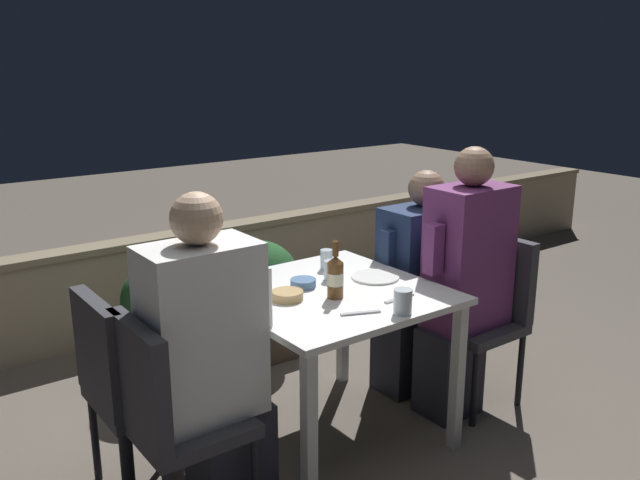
# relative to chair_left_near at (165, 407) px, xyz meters

# --- Properties ---
(ground_plane) EXTENTS (16.00, 16.00, 0.00)m
(ground_plane) POSITION_rel_chair_left_near_xyz_m (0.89, 0.18, -0.53)
(ground_plane) COLOR #665B51
(parapet_wall) EXTENTS (9.00, 0.18, 0.63)m
(parapet_wall) POSITION_rel_chair_left_near_xyz_m (0.89, 1.93, -0.21)
(parapet_wall) COLOR gray
(parapet_wall) RESTS_ON ground_plane
(dining_table) EXTENTS (0.93, 0.93, 0.74)m
(dining_table) POSITION_rel_chair_left_near_xyz_m (0.89, 0.18, 0.12)
(dining_table) COLOR white
(dining_table) RESTS_ON ground_plane
(planter_hedge) EXTENTS (1.07, 0.47, 0.71)m
(planter_hedge) POSITION_rel_chair_left_near_xyz_m (0.81, 1.16, -0.13)
(planter_hedge) COLOR brown
(planter_hedge) RESTS_ON ground_plane
(chair_left_near) EXTENTS (0.42, 0.41, 0.87)m
(chair_left_near) POSITION_rel_chair_left_near_xyz_m (0.00, 0.00, 0.00)
(chair_left_near) COLOR #333338
(chair_left_near) RESTS_ON ground_plane
(person_white_polo) EXTENTS (0.50, 0.26, 1.31)m
(person_white_polo) POSITION_rel_chair_left_near_xyz_m (0.19, 0.00, 0.13)
(person_white_polo) COLOR #282833
(person_white_polo) RESTS_ON ground_plane
(chair_left_far) EXTENTS (0.42, 0.41, 0.87)m
(chair_left_far) POSITION_rel_chair_left_near_xyz_m (-0.03, 0.32, 0.00)
(chair_left_far) COLOR #333338
(chair_left_far) RESTS_ON ground_plane
(chair_right_near) EXTENTS (0.42, 0.41, 0.87)m
(chair_right_near) POSITION_rel_chair_left_near_xyz_m (1.78, 0.01, 0.00)
(chair_right_near) COLOR #333338
(chair_right_near) RESTS_ON ground_plane
(person_purple_stripe) EXTENTS (0.49, 0.26, 1.35)m
(person_purple_stripe) POSITION_rel_chair_left_near_xyz_m (1.59, 0.01, 0.15)
(person_purple_stripe) COLOR #282833
(person_purple_stripe) RESTS_ON ground_plane
(chair_right_far) EXTENTS (0.42, 0.41, 0.87)m
(chair_right_far) POSITION_rel_chair_left_near_xyz_m (1.79, 0.33, 0.00)
(chair_right_far) COLOR #333338
(chair_right_far) RESTS_ON ground_plane
(person_navy_jumper) EXTENTS (0.52, 0.26, 1.19)m
(person_navy_jumper) POSITION_rel_chair_left_near_xyz_m (1.60, 0.33, 0.07)
(person_navy_jumper) COLOR #282833
(person_navy_jumper) RESTS_ON ground_plane
(beer_bottle) EXTENTS (0.07, 0.07, 0.26)m
(beer_bottle) POSITION_rel_chair_left_near_xyz_m (0.85, 0.09, 0.31)
(beer_bottle) COLOR brown
(beer_bottle) RESTS_ON dining_table
(plate_0) EXTENTS (0.23, 0.23, 0.01)m
(plate_0) POSITION_rel_chair_left_near_xyz_m (1.17, 0.19, 0.22)
(plate_0) COLOR white
(plate_0) RESTS_ON dining_table
(bowl_0) EXTENTS (0.14, 0.14, 0.04)m
(bowl_0) POSITION_rel_chair_left_near_xyz_m (0.67, 0.19, 0.23)
(bowl_0) COLOR tan
(bowl_0) RESTS_ON dining_table
(bowl_1) EXTENTS (0.12, 0.12, 0.04)m
(bowl_1) POSITION_rel_chair_left_near_xyz_m (0.82, 0.29, 0.23)
(bowl_1) COLOR #4C709E
(bowl_1) RESTS_ON dining_table
(glass_cup_0) EXTENTS (0.07, 0.07, 0.09)m
(glass_cup_0) POSITION_rel_chair_left_near_xyz_m (0.58, 0.48, 0.26)
(glass_cup_0) COLOR silver
(glass_cup_0) RESTS_ON dining_table
(glass_cup_1) EXTENTS (0.08, 0.08, 0.12)m
(glass_cup_1) POSITION_rel_chair_left_near_xyz_m (0.56, 0.31, 0.27)
(glass_cup_1) COLOR silver
(glass_cup_1) RESTS_ON dining_table
(glass_cup_2) EXTENTS (0.06, 0.06, 0.10)m
(glass_cup_2) POSITION_rel_chair_left_near_xyz_m (1.07, 0.44, 0.26)
(glass_cup_2) COLOR silver
(glass_cup_2) RESTS_ON dining_table
(glass_cup_3) EXTENTS (0.07, 0.07, 0.09)m
(glass_cup_3) POSITION_rel_chair_left_near_xyz_m (0.98, 0.30, 0.26)
(glass_cup_3) COLOR silver
(glass_cup_3) RESTS_ON dining_table
(glass_cup_4) EXTENTS (0.08, 0.08, 0.10)m
(glass_cup_4) POSITION_rel_chair_left_near_xyz_m (0.96, -0.23, 0.26)
(glass_cup_4) COLOR silver
(glass_cup_4) RESTS_ON dining_table
(fork_0) EXTENTS (0.16, 0.08, 0.01)m
(fork_0) POSITION_rel_chair_left_near_xyz_m (0.82, -0.12, 0.22)
(fork_0) COLOR silver
(fork_0) RESTS_ON dining_table
(fork_1) EXTENTS (0.17, 0.03, 0.01)m
(fork_1) POSITION_rel_chair_left_near_xyz_m (1.06, -0.09, 0.22)
(fork_1) COLOR silver
(fork_1) RESTS_ON dining_table
(potted_plant) EXTENTS (0.39, 0.39, 0.80)m
(potted_plant) POSITION_rel_chair_left_near_xyz_m (2.12, 0.76, -0.04)
(potted_plant) COLOR #9E5638
(potted_plant) RESTS_ON ground_plane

